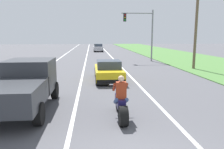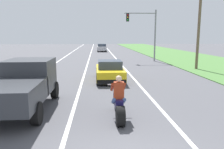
{
  "view_description": "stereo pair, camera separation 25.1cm",
  "coord_description": "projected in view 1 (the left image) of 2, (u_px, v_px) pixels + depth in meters",
  "views": [
    {
      "loc": [
        -1.08,
        -3.84,
        2.99
      ],
      "look_at": [
        -0.03,
        7.56,
        1.0
      ],
      "focal_mm": 35.58,
      "sensor_mm": 36.0,
      "label": 1
    },
    {
      "loc": [
        -0.84,
        -3.86,
        2.99
      ],
      "look_at": [
        -0.03,
        7.56,
        1.0
      ],
      "focal_mm": 35.58,
      "sensor_mm": 36.0,
      "label": 2
    }
  ],
  "objects": [
    {
      "name": "lane_stripe_left_solid",
      "position": [
        51.0,
        65.0,
        23.51
      ],
      "size": [
        0.14,
        120.0,
        0.01
      ],
      "primitive_type": "cube",
      "color": "white",
      "rests_on": "ground"
    },
    {
      "name": "lane_stripe_right_solid",
      "position": [
        118.0,
        64.0,
        24.16
      ],
      "size": [
        0.14,
        120.0,
        0.01
      ],
      "primitive_type": "cube",
      "color": "white",
      "rests_on": "ground"
    },
    {
      "name": "lane_stripe_centre_dashed",
      "position": [
        85.0,
        64.0,
        23.84
      ],
      "size": [
        0.14,
        120.0,
        0.01
      ],
      "primitive_type": "cube",
      "color": "white",
      "rests_on": "ground"
    },
    {
      "name": "grass_verge_right",
      "position": [
        207.0,
        63.0,
        25.08
      ],
      "size": [
        10.0,
        120.0,
        0.06
      ],
      "primitive_type": "cube",
      "color": "#477538",
      "rests_on": "ground"
    },
    {
      "name": "motorcycle_with_rider",
      "position": [
        121.0,
        104.0,
        7.96
      ],
      "size": [
        0.7,
        2.21,
        1.62
      ],
      "color": "black",
      "rests_on": "ground"
    },
    {
      "name": "sports_car_yellow",
      "position": [
        109.0,
        71.0,
        15.17
      ],
      "size": [
        1.84,
        4.3,
        1.37
      ],
      "color": "yellow",
      "rests_on": "ground"
    },
    {
      "name": "pickup_truck_left_lane_dark_grey",
      "position": [
        25.0,
        84.0,
        8.86
      ],
      "size": [
        2.02,
        4.8,
        1.98
      ],
      "color": "#2D3035",
      "rests_on": "ground"
    },
    {
      "name": "traffic_light_mast_near",
      "position": [
        143.0,
        28.0,
        26.03
      ],
      "size": [
        3.78,
        0.34,
        6.0
      ],
      "color": "gray",
      "rests_on": "ground"
    },
    {
      "name": "utility_pole_roadside",
      "position": [
        196.0,
        24.0,
        19.6
      ],
      "size": [
        0.24,
        0.24,
        8.14
      ],
      "primitive_type": "cylinder",
      "color": "brown",
      "rests_on": "ground"
    },
    {
      "name": "distant_car_far_ahead",
      "position": [
        98.0,
        48.0,
        43.32
      ],
      "size": [
        1.8,
        4.0,
        1.5
      ],
      "color": "#B2B2B7",
      "rests_on": "ground"
    }
  ]
}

